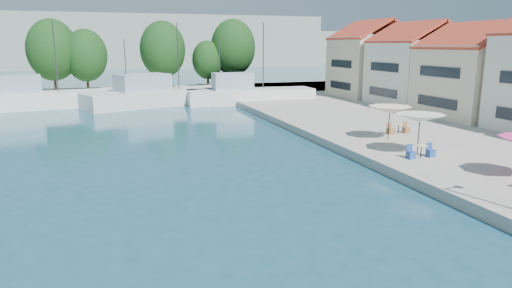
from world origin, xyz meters
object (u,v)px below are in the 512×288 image
object	(u,v)px
trawler_04	(248,95)
trawler_02	(38,99)
umbrella_cream	(390,110)
trawler_03	(161,96)
umbrella_white	(420,118)

from	to	relation	value
trawler_04	trawler_02	bearing A→B (deg)	174.61
umbrella_cream	trawler_02	bearing A→B (deg)	131.23
trawler_03	umbrella_white	world-z (taller)	trawler_03
trawler_02	umbrella_cream	distance (m)	40.03
trawler_02	umbrella_white	size ratio (longest dim) A/B	6.03
trawler_03	umbrella_white	xyz separation A→B (m)	(11.70, -33.16, 1.77)
trawler_03	trawler_04	bearing A→B (deg)	-31.67
trawler_04	umbrella_cream	xyz separation A→B (m)	(2.25, -26.61, 1.65)
trawler_04	umbrella_white	world-z (taller)	trawler_04
trawler_03	trawler_04	size ratio (longest dim) A/B	1.26
trawler_02	umbrella_cream	xyz separation A→B (m)	(26.36, -30.08, 1.65)
umbrella_white	umbrella_cream	bearing A→B (deg)	79.02
trawler_04	umbrella_cream	bearing A→B (deg)	-82.38
trawler_02	trawler_03	bearing A→B (deg)	-13.60
trawler_02	trawler_03	size ratio (longest dim) A/B	0.92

